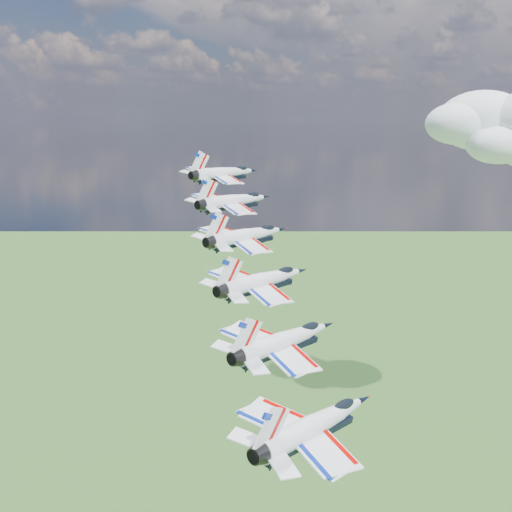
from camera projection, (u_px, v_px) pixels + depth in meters
The scene contains 7 objects.
cloud_far at pixel (511, 132), 271.10m from camera, with size 69.03×54.24×27.12m, color white.
jet_0 at pixel (226, 173), 107.93m from camera, with size 10.59×15.68×4.68m, color white, non-canonical shape.
jet_1 at pixel (236, 200), 97.06m from camera, with size 10.59×15.68×4.68m, color white, non-canonical shape.
jet_2 at pixel (248, 235), 86.19m from camera, with size 10.59×15.68×4.68m, color white, non-canonical shape.
jet_3 at pixel (265, 280), 75.32m from camera, with size 10.59×15.68×4.68m, color white, non-canonical shape.
jet_4 at pixel (286, 340), 64.45m from camera, with size 10.59×15.68×4.68m, color white, non-canonical shape.
jet_5 at pixel (317, 424), 53.59m from camera, with size 10.59×15.68×4.68m, color white, non-canonical shape.
Camera 1 is at (51.98, -56.49, 171.18)m, focal length 45.00 mm.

